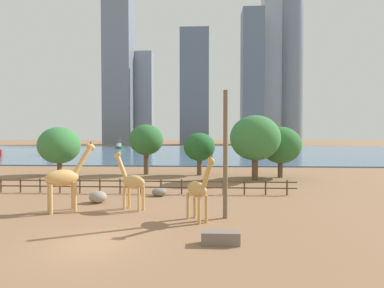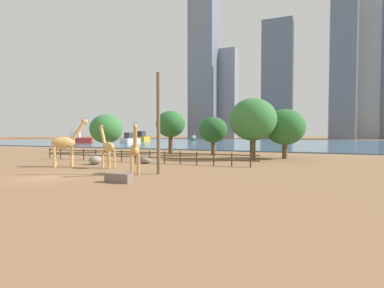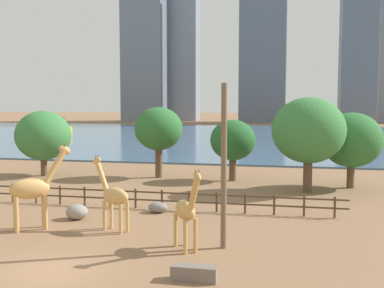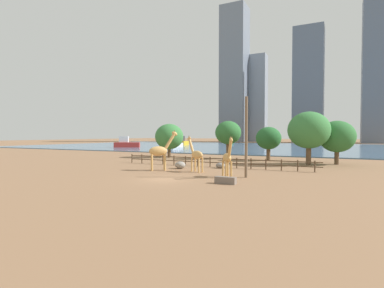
{
  "view_description": "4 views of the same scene",
  "coord_description": "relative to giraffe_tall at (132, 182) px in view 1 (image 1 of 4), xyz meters",
  "views": [
    {
      "loc": [
        5.4,
        -13.69,
        5.13
      ],
      "look_at": [
        3.18,
        30.2,
        3.8
      ],
      "focal_mm": 28.0,
      "sensor_mm": 36.0,
      "label": 1
    },
    {
      "loc": [
        17.8,
        -15.68,
        3.23
      ],
      "look_at": [
        -0.16,
        27.54,
        1.44
      ],
      "focal_mm": 28.0,
      "sensor_mm": 36.0,
      "label": 2
    },
    {
      "loc": [
        9.81,
        -17.65,
        6.99
      ],
      "look_at": [
        0.61,
        24.93,
        3.15
      ],
      "focal_mm": 45.0,
      "sensor_mm": 36.0,
      "label": 3
    },
    {
      "loc": [
        14.79,
        -23.62,
        4.18
      ],
      "look_at": [
        -2.73,
        11.41,
        2.95
      ],
      "focal_mm": 28.0,
      "sensor_mm": 36.0,
      "label": 4
    }
  ],
  "objects": [
    {
      "name": "skyline_tower_short",
      "position": [
        41.41,
        151.46,
        43.75
      ],
      "size": [
        10.39,
        11.33,
        91.35
      ],
      "primitive_type": "cube",
      "color": "#939EAD",
      "rests_on": "ground"
    },
    {
      "name": "tree_left_small",
      "position": [
        -2.74,
        18.21,
        2.55
      ],
      "size": [
        4.41,
        4.41,
        6.5
      ],
      "color": "brown",
      "rests_on": "ground"
    },
    {
      "name": "utility_pole",
      "position": [
        6.28,
        -1.83,
        2.01
      ],
      "size": [
        0.28,
        0.28,
        7.86
      ],
      "primitive_type": "cylinder",
      "color": "brown",
      "rests_on": "ground"
    },
    {
      "name": "tree_right_small",
      "position": [
        4.16,
        17.83,
        1.66
      ],
      "size": [
        3.98,
        3.98,
        5.41
      ],
      "color": "brown",
      "rests_on": "ground"
    },
    {
      "name": "enclosure_fence",
      "position": [
        -0.44,
        5.5,
        -1.17
      ],
      "size": [
        26.12,
        0.14,
        1.3
      ],
      "color": "#4C3826",
      "rests_on": "ground"
    },
    {
      "name": "giraffe_companion",
      "position": [
        4.64,
        -2.6,
        -0.01
      ],
      "size": [
        1.94,
        2.48,
        4.06
      ],
      "rotation": [
        0.0,
        0.0,
        5.32
      ],
      "color": "tan",
      "rests_on": "ground"
    },
    {
      "name": "skyline_block_right",
      "position": [
        28.37,
        137.27,
        32.73
      ],
      "size": [
        10.85,
        11.24,
        69.3
      ],
      "primitive_type": "cube",
      "color": "slate",
      "rests_on": "ground"
    },
    {
      "name": "skyline_tower_needle",
      "position": [
        -1.5,
        140.38,
        28.35
      ],
      "size": [
        15.05,
        13.05,
        60.54
      ],
      "primitive_type": "cube",
      "color": "slate",
      "rests_on": "ground"
    },
    {
      "name": "giraffe_tall",
      "position": [
        0.0,
        0.0,
        0.0
      ],
      "size": [
        2.65,
        1.62,
        4.08
      ],
      "rotation": [
        0.0,
        0.0,
        2.7
      ],
      "color": "tan",
      "rests_on": "ground"
    },
    {
      "name": "feeding_trough",
      "position": [
        5.79,
        -6.26,
        -1.62
      ],
      "size": [
        1.8,
        0.6,
        0.6
      ],
      "primitive_type": "cube",
      "color": "#72665B",
      "rests_on": "ground"
    },
    {
      "name": "skyline_block_left",
      "position": [
        -42.29,
        139.47,
        37.48
      ],
      "size": [
        14.4,
        13.84,
        78.8
      ],
      "primitive_type": "cube",
      "color": "slate",
      "rests_on": "ground"
    },
    {
      "name": "giraffe_young",
      "position": [
        -4.36,
        -0.68,
        0.35
      ],
      "size": [
        3.04,
        2.58,
        4.73
      ],
      "rotation": [
        0.0,
        0.0,
        0.67
      ],
      "color": "tan",
      "rests_on": "ground"
    },
    {
      "name": "boat_barge",
      "position": [
        -40.21,
        68.2,
        -0.53
      ],
      "size": [
        8.45,
        4.59,
        3.52
      ],
      "rotation": [
        0.0,
        0.0,
        2.92
      ],
      "color": "gold",
      "rests_on": "harbor_water"
    },
    {
      "name": "boat_tug",
      "position": [
        -26.16,
        85.2,
        -1.06
      ],
      "size": [
        4.21,
        4.19,
        3.93
      ],
      "rotation": [
        0.0,
        0.0,
        5.5
      ],
      "color": "#337259",
      "rests_on": "harbor_water"
    },
    {
      "name": "skyline_block_central",
      "position": [
        -31.34,
        148.87,
        23.96
      ],
      "size": [
        11.37,
        8.03,
        51.76
      ],
      "primitive_type": "cube",
      "color": "gray",
      "rests_on": "ground"
    },
    {
      "name": "ground_plane",
      "position": [
        -0.25,
        73.5,
        -1.92
      ],
      "size": [
        400.0,
        400.0,
        0.0
      ],
      "primitive_type": "plane",
      "color": "#8C6647"
    },
    {
      "name": "boulder_by_pole",
      "position": [
        1.15,
        4.58,
        -1.59
      ],
      "size": [
        1.24,
        0.9,
        0.68
      ],
      "primitive_type": "ellipsoid",
      "color": "gray",
      "rests_on": "ground"
    },
    {
      "name": "boulder_near_fence",
      "position": [
        -3.1,
        1.92,
        -1.48
      ],
      "size": [
        1.33,
        1.18,
        0.89
      ],
      "primitive_type": "ellipsoid",
      "color": "gray",
      "rests_on": "ground"
    },
    {
      "name": "skyline_tower_glass",
      "position": [
        51.4,
        148.68,
        44.35
      ],
      "size": [
        12.74,
        12.74,
        92.54
      ],
      "primitive_type": "cylinder",
      "color": "slate",
      "rests_on": "ground"
    },
    {
      "name": "tree_left_large",
      "position": [
        -13.63,
        16.9,
        1.88
      ],
      "size": [
        5.17,
        5.17,
        6.14
      ],
      "color": "brown",
      "rests_on": "ground"
    },
    {
      "name": "tree_right_tall",
      "position": [
        13.98,
        16.29,
        1.97
      ],
      "size": [
        4.91,
        4.91,
        6.12
      ],
      "color": "brown",
      "rests_on": "ground"
    },
    {
      "name": "boat_sailboat",
      "position": [
        -31.95,
        50.55,
        -0.69
      ],
      "size": [
        2.64,
        6.97,
        3.04
      ],
      "rotation": [
        0.0,
        0.0,
        1.59
      ],
      "color": "silver",
      "rests_on": "harbor_water"
    },
    {
      "name": "tree_center_broad",
      "position": [
        10.53,
        13.68,
        2.85
      ],
      "size": [
        5.63,
        5.63,
        7.34
      ],
      "color": "brown",
      "rests_on": "ground"
    },
    {
      "name": "harbor_water",
      "position": [
        -0.25,
        70.5,
        -1.82
      ],
      "size": [
        180.0,
        86.0,
        0.2
      ],
      "primitive_type": "cube",
      "color": "#476B8C",
      "rests_on": "ground"
    }
  ]
}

